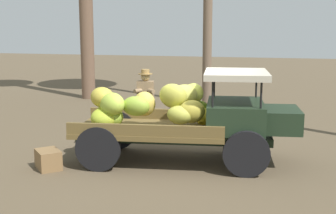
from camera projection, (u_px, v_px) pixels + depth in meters
The scene contains 5 objects.
ground_plane at pixel (185, 158), 9.55m from camera, with size 60.00×60.00×0.00m, color brown.
truck at pixel (189, 116), 9.09m from camera, with size 4.58×2.18×1.88m.
farmer at pixel (146, 100), 10.95m from camera, with size 0.52×0.48×1.72m.
wooden_crate at pixel (48, 159), 8.80m from camera, with size 0.55×0.41×0.38m, color olive.
loose_banana_bunch at pixel (165, 126), 11.74m from camera, with size 0.54×0.36×0.36m, color #95BF2D.
Camera 1 is at (1.86, -9.01, 2.78)m, focal length 48.31 mm.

